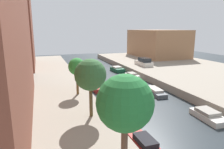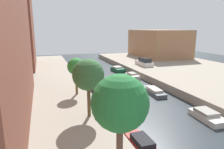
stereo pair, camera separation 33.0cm
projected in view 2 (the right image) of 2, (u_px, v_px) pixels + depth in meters
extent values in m
plane|color=#232B30|center=(126.00, 92.00, 26.33)|extent=(84.00, 84.00, 0.00)
cube|color=gray|center=(220.00, 79.00, 30.93)|extent=(20.00, 64.00, 1.00)
cube|color=#9E704C|center=(158.00, 43.00, 51.95)|extent=(10.00, 15.06, 6.52)
cylinder|color=brown|center=(120.00, 146.00, 10.21)|extent=(0.33, 0.33, 2.55)
sphere|color=#237134|center=(120.00, 103.00, 9.72)|extent=(2.76, 2.76, 2.76)
cylinder|color=brown|center=(89.00, 101.00, 16.57)|extent=(0.27, 0.27, 2.54)
sphere|color=#336234|center=(88.00, 75.00, 16.10)|extent=(2.50, 2.50, 2.50)
cylinder|color=brown|center=(77.00, 83.00, 22.19)|extent=(0.26, 0.26, 2.38)
sphere|color=#2E8736|center=(76.00, 66.00, 21.79)|extent=(1.80, 1.80, 1.80)
cube|color=beige|center=(144.00, 63.00, 39.56)|extent=(1.82, 4.51, 0.76)
cube|color=#1E2328|center=(145.00, 60.00, 39.09)|extent=(1.58, 2.49, 0.72)
cube|color=maroon|center=(141.00, 145.00, 13.94)|extent=(1.21, 3.32, 0.53)
cube|color=black|center=(142.00, 140.00, 13.67)|extent=(1.03, 1.83, 0.36)
cube|color=beige|center=(112.00, 103.00, 21.67)|extent=(1.43, 3.36, 0.56)
cube|color=black|center=(112.00, 99.00, 21.75)|extent=(1.15, 1.87, 0.27)
cube|color=maroon|center=(98.00, 88.00, 27.27)|extent=(1.71, 3.35, 0.57)
cube|color=beige|center=(208.00, 117.00, 18.38)|extent=(1.79, 3.56, 0.51)
cube|color=gray|center=(206.00, 112.00, 18.49)|extent=(1.46, 1.98, 0.31)
cube|color=#4C5156|center=(153.00, 92.00, 25.83)|extent=(1.61, 4.61, 0.47)
cube|color=#B2ADA3|center=(154.00, 89.00, 25.57)|extent=(1.28, 2.56, 0.26)
cube|color=beige|center=(132.00, 77.00, 33.36)|extent=(1.40, 3.07, 0.69)
cube|color=gray|center=(132.00, 74.00, 33.43)|extent=(1.16, 1.70, 0.25)
cube|color=#195638|center=(118.00, 70.00, 38.98)|extent=(1.88, 3.30, 0.67)
cube|color=#B2ADA3|center=(117.00, 67.00, 39.09)|extent=(1.52, 1.86, 0.23)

